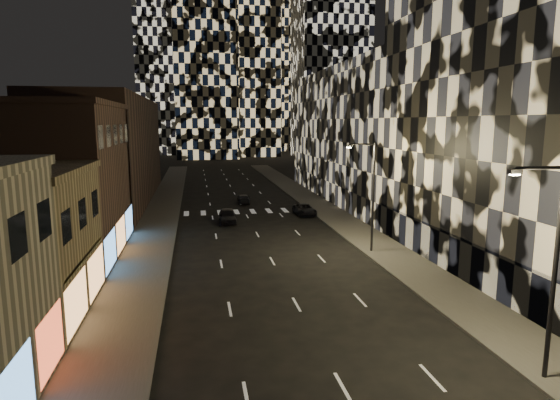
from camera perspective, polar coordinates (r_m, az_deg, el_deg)
name	(u,v)px	position (r m, az deg, el deg)	size (l,w,h in m)	color
sidewalk_left	(161,214)	(57.22, -14.35, -1.64)	(4.00, 120.00, 0.15)	#47443F
sidewalk_right	(324,208)	(59.19, 5.34, -1.02)	(4.00, 120.00, 0.15)	#47443F
curb_left	(179,213)	(57.11, -12.25, -1.58)	(0.20, 120.00, 0.15)	#4C4C47
curb_right	(307,209)	(58.66, 3.36, -1.08)	(0.20, 120.00, 0.15)	#4C4C47
retail_brown	(52,183)	(41.41, -25.99, 1.84)	(10.00, 15.00, 12.00)	#4C342B
retail_filler_left	(110,151)	(67.11, -20.00, 5.65)	(10.00, 40.00, 14.00)	#4C342B
midrise_right	(552,119)	(39.92, 30.22, 8.48)	(16.00, 25.00, 22.00)	#232326
midrise_base	(447,250)	(36.66, 19.70, -5.81)	(0.60, 25.00, 3.00)	#383838
midrise_filler_right	(380,135)	(68.11, 12.06, 7.75)	(16.00, 40.00, 18.00)	#232326
streetlight_near	(551,258)	(22.02, 30.13, -6.19)	(2.55, 0.25, 9.00)	black
streetlight_far	(370,189)	(39.07, 10.97, 1.27)	(2.55, 0.25, 9.00)	black
car_dark_midlane	(227,216)	(50.99, -6.42, -1.92)	(1.85, 4.59, 1.56)	black
car_dark_oncoming	(244,199)	(63.25, -4.46, 0.14)	(1.63, 4.01, 1.16)	black
car_dark_rightlane	(305,210)	(55.10, 3.03, -1.17)	(2.14, 4.64, 1.29)	black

